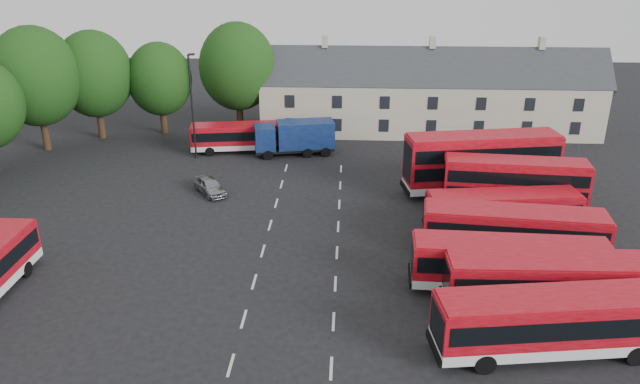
{
  "coord_description": "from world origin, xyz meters",
  "views": [
    {
      "loc": [
        5.66,
        -34.96,
        19.91
      ],
      "look_at": [
        3.61,
        7.22,
        2.2
      ],
      "focal_mm": 35.0,
      "sensor_mm": 36.0,
      "label": 1
    }
  ],
  "objects_px": {
    "box_truck": "(296,136)",
    "lamppost": "(192,104)",
    "bus_dd_south": "(515,183)",
    "silver_car": "(210,186)",
    "bus_row_a": "(555,319)"
  },
  "relations": [
    {
      "from": "bus_row_a",
      "to": "box_truck",
      "type": "xyz_separation_m",
      "value": [
        -15.53,
        29.94,
        -0.2
      ]
    },
    {
      "from": "box_truck",
      "to": "lamppost",
      "type": "height_order",
      "value": "lamppost"
    },
    {
      "from": "bus_row_a",
      "to": "silver_car",
      "type": "relative_size",
      "value": 3.11
    },
    {
      "from": "bus_row_a",
      "to": "silver_car",
      "type": "xyz_separation_m",
      "value": [
        -21.74,
        19.98,
        -1.37
      ]
    },
    {
      "from": "box_truck",
      "to": "bus_row_a",
      "type": "bearing_deg",
      "value": -74.28
    },
    {
      "from": "bus_dd_south",
      "to": "silver_car",
      "type": "height_order",
      "value": "bus_dd_south"
    },
    {
      "from": "box_truck",
      "to": "silver_car",
      "type": "xyz_separation_m",
      "value": [
        -6.21,
        -9.96,
        -1.17
      ]
    },
    {
      "from": "box_truck",
      "to": "lamppost",
      "type": "relative_size",
      "value": 0.79
    },
    {
      "from": "box_truck",
      "to": "silver_car",
      "type": "bearing_deg",
      "value": -133.64
    },
    {
      "from": "bus_dd_south",
      "to": "bus_row_a",
      "type": "bearing_deg",
      "value": -91.73
    },
    {
      "from": "bus_dd_south",
      "to": "silver_car",
      "type": "xyz_separation_m",
      "value": [
        -23.79,
        2.67,
        -1.78
      ]
    },
    {
      "from": "bus_dd_south",
      "to": "lamppost",
      "type": "relative_size",
      "value": 1.08
    },
    {
      "from": "bus_row_a",
      "to": "bus_dd_south",
      "type": "relative_size",
      "value": 1.15
    },
    {
      "from": "box_truck",
      "to": "lamppost",
      "type": "bearing_deg",
      "value": 177.6
    },
    {
      "from": "bus_row_a",
      "to": "lamppost",
      "type": "distance_m",
      "value": 37.89
    }
  ]
}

